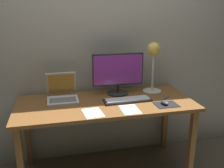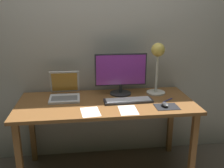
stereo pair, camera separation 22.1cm
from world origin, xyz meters
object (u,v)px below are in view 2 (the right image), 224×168
Objects in this scene: laptop at (65,90)px; mouse at (165,105)px; monitor at (121,72)px; keyboard_main at (128,101)px; pen at (168,100)px; desk_lamp at (158,59)px.

laptop is 3.15× the size of mouse.
keyboard_main is at bearing -80.85° from monitor.
mouse reaches higher than pen.
laptop is at bearing 161.22° from keyboard_main.
pen is at bearing -2.02° from keyboard_main.
monitor reaches higher than pen.
laptop is at bearing -177.19° from monitor.
desk_lamp is at bearing -3.15° from monitor.
desk_lamp is 3.59× the size of pen.
keyboard_main is 0.37m from pen.
keyboard_main is at bearing 152.10° from mouse.
monitor is 0.54m from mouse.
laptop is 0.97m from pen.
laptop is 0.60× the size of desk_lamp.
desk_lamp is 0.49m from mouse.
keyboard_main is 0.89× the size of desk_lamp.
monitor is at bearing 176.85° from desk_lamp.
pen is (0.07, 0.14, -0.02)m from mouse.
mouse is 0.69× the size of pen.
mouse is at bearing -27.90° from keyboard_main.
mouse is 0.16m from pen.
monitor is 1.66× the size of laptop.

